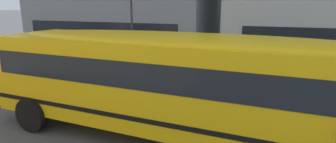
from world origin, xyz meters
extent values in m
plane|color=#4C4C4F|center=(0.00, 0.00, 0.00)|extent=(400.00, 400.00, 0.00)
cube|color=gray|center=(0.00, 7.44, 0.01)|extent=(120.00, 3.00, 0.01)
cube|color=silver|center=(0.00, 0.00, 0.00)|extent=(110.00, 0.16, 0.01)
cube|color=yellow|center=(1.01, -1.73, 1.66)|extent=(11.47, 2.82, 2.28)
cube|color=black|center=(-4.78, -1.62, 0.71)|extent=(0.26, 2.60, 0.37)
cube|color=black|center=(1.01, -1.73, 2.07)|extent=(10.79, 2.85, 0.66)
cube|color=black|center=(1.01, -1.73, 0.99)|extent=(11.49, 2.85, 0.12)
ellipsoid|color=yellow|center=(1.01, -1.73, 2.80)|extent=(11.01, 2.60, 0.37)
cylinder|color=black|center=(-3.30, -0.35, 0.52)|extent=(1.04, 0.31, 1.04)
cylinder|color=black|center=(-3.36, -2.95, 0.52)|extent=(1.04, 0.31, 1.04)
cube|color=#195B66|center=(-14.07, 4.66, 0.65)|extent=(3.91, 1.73, 0.70)
cube|color=black|center=(-14.22, 4.66, 1.32)|extent=(2.21, 1.58, 0.64)
cylinder|color=black|center=(-12.78, 5.52, 0.30)|extent=(0.60, 0.19, 0.60)
cylinder|color=black|center=(-12.77, 3.82, 0.30)|extent=(0.60, 0.19, 0.60)
cylinder|color=black|center=(-15.38, 5.50, 0.30)|extent=(0.60, 0.19, 0.60)
cylinder|color=#38383D|center=(-5.35, 6.74, 3.25)|extent=(0.14, 0.14, 6.50)
cube|color=black|center=(-9.62, 8.92, 1.92)|extent=(13.11, 0.04, 1.10)
camera|label=1|loc=(3.25, -8.44, 3.69)|focal=29.08mm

